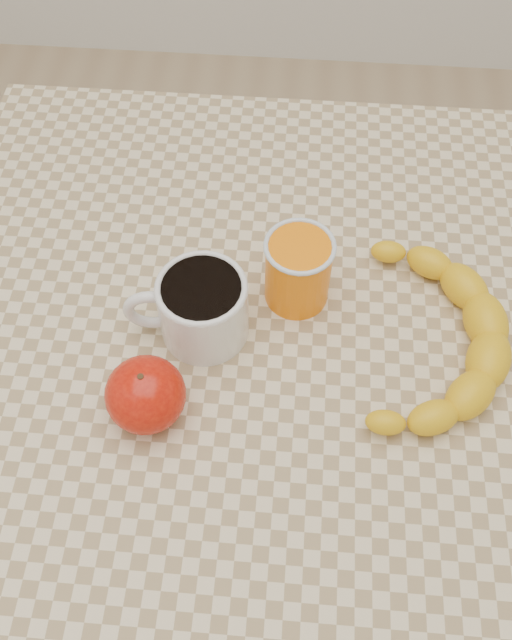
# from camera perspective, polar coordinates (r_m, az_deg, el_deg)

# --- Properties ---
(ground) EXTENTS (3.00, 3.00, 0.00)m
(ground) POSITION_cam_1_polar(r_m,az_deg,el_deg) (1.51, 0.00, -16.21)
(ground) COLOR tan
(ground) RESTS_ON ground
(table) EXTENTS (0.80, 0.80, 0.75)m
(table) POSITION_cam_1_polar(r_m,az_deg,el_deg) (0.89, 0.00, -3.71)
(table) COLOR beige
(table) RESTS_ON ground
(coffee_mug) EXTENTS (0.14, 0.11, 0.09)m
(coffee_mug) POSITION_cam_1_polar(r_m,az_deg,el_deg) (0.78, -4.47, 1.07)
(coffee_mug) COLOR white
(coffee_mug) RESTS_ON table
(orange_juice_glass) EXTENTS (0.08, 0.08, 0.09)m
(orange_juice_glass) POSITION_cam_1_polar(r_m,az_deg,el_deg) (0.81, 3.38, 4.03)
(orange_juice_glass) COLOR orange
(orange_juice_glass) RESTS_ON table
(apple) EXTENTS (0.09, 0.09, 0.08)m
(apple) POSITION_cam_1_polar(r_m,az_deg,el_deg) (0.74, -8.83, -5.91)
(apple) COLOR #9F0C05
(apple) RESTS_ON table
(banana) EXTENTS (0.33, 0.39, 0.05)m
(banana) POSITION_cam_1_polar(r_m,az_deg,el_deg) (0.81, 13.72, -1.39)
(banana) COLOR yellow
(banana) RESTS_ON table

